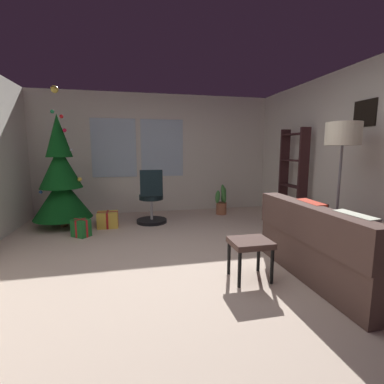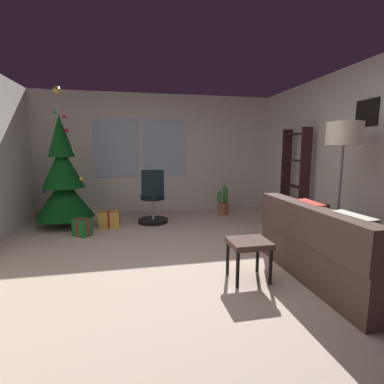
{
  "view_description": "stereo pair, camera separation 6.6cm",
  "coord_description": "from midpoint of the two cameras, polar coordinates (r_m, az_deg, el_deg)",
  "views": [
    {
      "loc": [
        -0.54,
        -2.87,
        1.35
      ],
      "look_at": [
        0.25,
        0.72,
        0.79
      ],
      "focal_mm": 25.77,
      "sensor_mm": 36.0,
      "label": 1
    },
    {
      "loc": [
        -0.47,
        -2.89,
        1.35
      ],
      "look_at": [
        0.25,
        0.72,
        0.79
      ],
      "focal_mm": 25.77,
      "sensor_mm": 36.0,
      "label": 2
    }
  ],
  "objects": [
    {
      "name": "gift_box_green",
      "position": [
        4.71,
        -22.36,
        -6.9
      ],
      "size": [
        0.32,
        0.31,
        0.28
      ],
      "color": "#1E722D",
      "rests_on": "ground_plane"
    },
    {
      "name": "couch",
      "position": [
        3.37,
        29.91,
        -10.87
      ],
      "size": [
        1.51,
        1.71,
        0.81
      ],
      "color": "brown",
      "rests_on": "ground_plane"
    },
    {
      "name": "floor_lamp",
      "position": [
        3.91,
        28.29,
        9.24
      ],
      "size": [
        0.41,
        0.41,
        1.69
      ],
      "color": "slate",
      "rests_on": "ground_plane"
    },
    {
      "name": "office_chair",
      "position": [
        5.12,
        -8.75,
        -2.11
      ],
      "size": [
        0.56,
        0.56,
        1.0
      ],
      "color": "black",
      "rests_on": "ground_plane"
    },
    {
      "name": "bookshelf",
      "position": [
        5.24,
        19.81,
        2.0
      ],
      "size": [
        0.18,
        0.64,
        1.72
      ],
      "color": "#341B1C",
      "rests_on": "ground_plane"
    },
    {
      "name": "holiday_tree",
      "position": [
        5.31,
        -25.77,
        1.97
      ],
      "size": [
        0.98,
        0.98,
        2.4
      ],
      "color": "#4C331E",
      "rests_on": "ground_plane"
    },
    {
      "name": "wall_back_with_windows",
      "position": [
        6.08,
        -7.92,
        7.85
      ],
      "size": [
        5.0,
        0.12,
        2.52
      ],
      "color": "silver",
      "rests_on": "ground_plane"
    },
    {
      "name": "gift_box_gold",
      "position": [
        5.09,
        -17.39,
        -5.47
      ],
      "size": [
        0.36,
        0.29,
        0.28
      ],
      "color": "gold",
      "rests_on": "ground_plane"
    },
    {
      "name": "wall_right_with_frames",
      "position": [
        4.2,
        34.45,
        5.96
      ],
      "size": [
        0.12,
        6.26,
        2.52
      ],
      "color": "silver",
      "rests_on": "ground_plane"
    },
    {
      "name": "potted_plant",
      "position": [
        5.83,
        5.82,
        -2.14
      ],
      "size": [
        0.35,
        0.28,
        0.65
      ],
      "color": "#95583D",
      "rests_on": "ground_plane"
    },
    {
      "name": "ground_plane",
      "position": [
        3.24,
        -2.34,
        -16.88
      ],
      "size": [
        5.0,
        6.26,
        0.1
      ],
      "primitive_type": "cube",
      "color": "beige"
    },
    {
      "name": "footstool",
      "position": [
        2.98,
        11.32,
        -10.91
      ],
      "size": [
        0.41,
        0.36,
        0.43
      ],
      "color": "brown",
      "rests_on": "ground_plane"
    },
    {
      "name": "gift_box_red",
      "position": [
        5.32,
        -17.86,
        -5.24
      ],
      "size": [
        0.29,
        0.29,
        0.22
      ],
      "color": "red",
      "rests_on": "ground_plane"
    }
  ]
}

